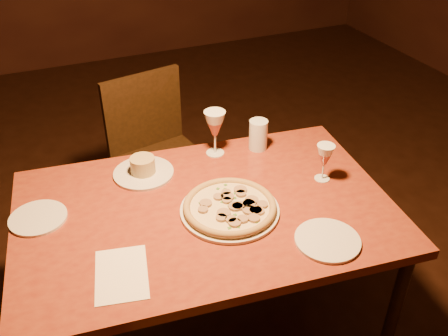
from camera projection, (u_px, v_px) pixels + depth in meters
name	position (u px, v px, depth m)	size (l,w,h in m)	color
floor	(240.00, 320.00, 2.35)	(7.00, 7.00, 0.00)	black
dining_table	(205.00, 221.00, 1.90)	(1.48, 1.05, 0.74)	#923C1F
chair_far	(158.00, 152.00, 2.63)	(0.51, 0.51, 0.90)	black
pizza_plate	(230.00, 207.00, 1.83)	(0.37, 0.37, 0.04)	silver
ramekin_saucer	(143.00, 169.00, 2.03)	(0.25, 0.25, 0.08)	silver
wine_glass_far	(215.00, 133.00, 2.12)	(0.09, 0.09, 0.20)	#B3544A
wine_glass_right	(324.00, 163.00, 1.97)	(0.07, 0.07, 0.16)	#B3544A
water_tumbler	(258.00, 135.00, 2.17)	(0.08, 0.08, 0.14)	silver
side_plate_left	(38.00, 218.00, 1.80)	(0.21, 0.21, 0.01)	silver
side_plate_near	(328.00, 240.00, 1.70)	(0.23, 0.23, 0.01)	silver
menu_card	(121.00, 274.00, 1.58)	(0.16, 0.24, 0.00)	white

